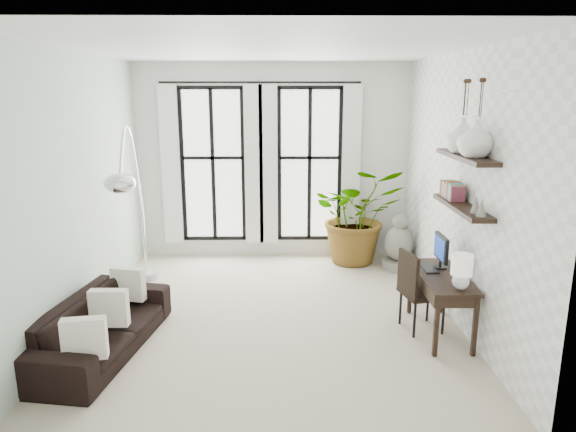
{
  "coord_description": "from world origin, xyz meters",
  "views": [
    {
      "loc": [
        0.13,
        -5.99,
        2.72
      ],
      "look_at": [
        0.21,
        0.3,
        1.2
      ],
      "focal_mm": 32.0,
      "sensor_mm": 36.0,
      "label": 1
    }
  ],
  "objects_px": {
    "plant": "(357,215)",
    "buddha": "(399,246)",
    "arc_lamp": "(131,166)",
    "sofa": "(101,326)",
    "desk": "(443,279)",
    "desk_chair": "(416,286)"
  },
  "relations": [
    {
      "from": "sofa",
      "to": "plant",
      "type": "relative_size",
      "value": 1.27
    },
    {
      "from": "sofa",
      "to": "buddha",
      "type": "bearing_deg",
      "value": -46.36
    },
    {
      "from": "sofa",
      "to": "arc_lamp",
      "type": "distance_m",
      "value": 1.93
    },
    {
      "from": "sofa",
      "to": "desk",
      "type": "distance_m",
      "value": 3.78
    },
    {
      "from": "buddha",
      "to": "sofa",
      "type": "bearing_deg",
      "value": -145.3
    },
    {
      "from": "sofa",
      "to": "desk_chair",
      "type": "bearing_deg",
      "value": -73.44
    },
    {
      "from": "sofa",
      "to": "plant",
      "type": "bearing_deg",
      "value": -37.63
    },
    {
      "from": "desk_chair",
      "to": "plant",
      "type": "bearing_deg",
      "value": 84.39
    },
    {
      "from": "arc_lamp",
      "to": "buddha",
      "type": "bearing_deg",
      "value": 21.87
    },
    {
      "from": "desk_chair",
      "to": "arc_lamp",
      "type": "xyz_separation_m",
      "value": [
        -3.39,
        0.67,
        1.31
      ]
    },
    {
      "from": "desk_chair",
      "to": "desk",
      "type": "bearing_deg",
      "value": -40.42
    },
    {
      "from": "desk_chair",
      "to": "buddha",
      "type": "height_order",
      "value": "desk_chair"
    },
    {
      "from": "plant",
      "to": "desk_chair",
      "type": "bearing_deg",
      "value": -82.58
    },
    {
      "from": "desk",
      "to": "buddha",
      "type": "xyz_separation_m",
      "value": [
        0.03,
        2.28,
        -0.3
      ]
    },
    {
      "from": "plant",
      "to": "buddha",
      "type": "height_order",
      "value": "plant"
    },
    {
      "from": "plant",
      "to": "buddha",
      "type": "xyz_separation_m",
      "value": [
        0.62,
        -0.38,
        -0.42
      ]
    },
    {
      "from": "sofa",
      "to": "plant",
      "type": "height_order",
      "value": "plant"
    },
    {
      "from": "arc_lamp",
      "to": "buddha",
      "type": "xyz_separation_m",
      "value": [
        3.67,
        1.47,
        -1.48
      ]
    },
    {
      "from": "arc_lamp",
      "to": "desk",
      "type": "bearing_deg",
      "value": -12.49
    },
    {
      "from": "sofa",
      "to": "desk_chair",
      "type": "height_order",
      "value": "desk_chair"
    },
    {
      "from": "buddha",
      "to": "desk_chair",
      "type": "bearing_deg",
      "value": -97.62
    },
    {
      "from": "desk",
      "to": "buddha",
      "type": "relative_size",
      "value": 1.34
    }
  ]
}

